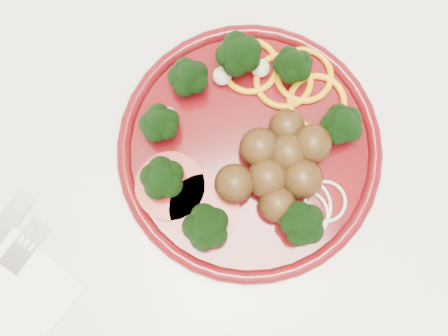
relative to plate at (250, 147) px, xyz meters
name	(u,v)px	position (x,y,z in m)	size (l,w,h in m)	color
counter	(261,203)	(0.04, -0.01, -0.47)	(2.40, 0.60, 0.90)	beige
plate	(250,147)	(0.00, 0.00, 0.00)	(0.26, 0.26, 0.06)	#51080C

